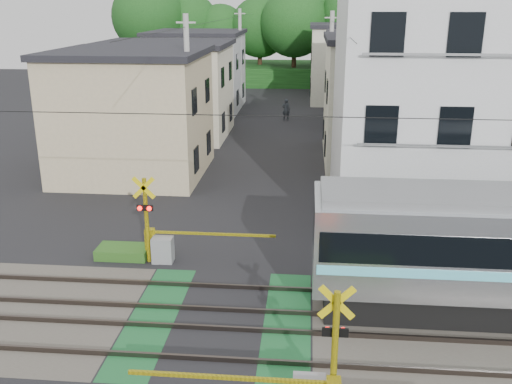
# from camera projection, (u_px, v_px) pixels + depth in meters

# --- Properties ---
(ground) EXTENTS (120.00, 120.00, 0.00)m
(ground) POSITION_uv_depth(u_px,v_px,m) (219.00, 321.00, 15.99)
(ground) COLOR black
(track_bed) EXTENTS (120.00, 120.00, 0.14)m
(track_bed) POSITION_uv_depth(u_px,v_px,m) (219.00, 319.00, 15.98)
(track_bed) COLOR #47423A
(track_bed) RESTS_ON ground
(crossing_signal_far) EXTENTS (4.74, 0.65, 3.09)m
(crossing_signal_far) POSITION_uv_depth(u_px,v_px,m) (160.00, 242.00, 19.44)
(crossing_signal_far) COLOR yellow
(crossing_signal_far) RESTS_ON ground
(apartment_block) EXTENTS (10.20, 8.36, 9.30)m
(apartment_block) POSITION_uv_depth(u_px,v_px,m) (464.00, 103.00, 22.75)
(apartment_block) COLOR silver
(apartment_block) RESTS_ON ground
(houses_row) EXTENTS (22.07, 31.35, 6.80)m
(houses_row) POSITION_uv_depth(u_px,v_px,m) (279.00, 82.00, 39.42)
(houses_row) COLOR #C1AF88
(houses_row) RESTS_ON ground
(tree_hill) EXTENTS (40.00, 12.72, 10.85)m
(tree_hill) POSITION_uv_depth(u_px,v_px,m) (295.00, 32.00, 60.10)
(tree_hill) COLOR #1B4D19
(tree_hill) RESTS_ON ground
(catenary) EXTENTS (60.00, 5.04, 7.00)m
(catenary) POSITION_uv_depth(u_px,v_px,m) (453.00, 203.00, 14.33)
(catenary) COLOR #2D2D33
(catenary) RESTS_ON ground
(utility_poles) EXTENTS (7.90, 42.00, 8.00)m
(utility_poles) POSITION_uv_depth(u_px,v_px,m) (256.00, 74.00, 36.52)
(utility_poles) COLOR #A5A5A0
(utility_poles) RESTS_ON ground
(pedestrian) EXTENTS (0.60, 0.39, 1.64)m
(pedestrian) POSITION_uv_depth(u_px,v_px,m) (286.00, 110.00, 42.73)
(pedestrian) COLOR #292E34
(pedestrian) RESTS_ON ground
(weed_patches) EXTENTS (10.25, 8.80, 0.40)m
(weed_patches) POSITION_uv_depth(u_px,v_px,m) (282.00, 320.00, 15.70)
(weed_patches) COLOR #2D5E1E
(weed_patches) RESTS_ON ground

